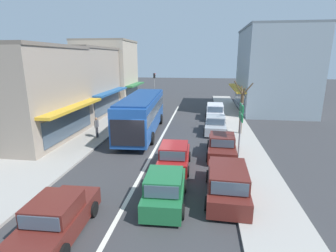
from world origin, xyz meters
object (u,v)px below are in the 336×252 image
hatchback_behind_bus_near (165,189)px  parked_sedan_kerb_third (215,125)px  parked_wagon_kerb_front (227,182)px  pedestrian_with_handbag_near (133,106)px  city_bus (142,112)px  parked_wagon_kerb_rear (215,111)px  hatchback_behind_bus_mid (174,157)px  sedan_adjacent_lane_lead (57,219)px  pedestrian_browsing_midblock (97,126)px  directional_road_sign (241,117)px  street_tree_right (241,110)px  parked_sedan_kerb_second (222,146)px  traffic_light_downstreet (154,83)px

hatchback_behind_bus_near → parked_sedan_kerb_third: hatchback_behind_bus_near is taller
hatchback_behind_bus_near → parked_wagon_kerb_front: size_ratio=0.82×
pedestrian_with_handbag_near → city_bus: bearing=-68.8°
parked_wagon_kerb_rear → parked_wagon_kerb_front: bearing=-90.2°
parked_wagon_kerb_rear → city_bus: bearing=-133.8°
city_bus → hatchback_behind_bus_mid: 7.97m
sedan_adjacent_lane_lead → parked_sedan_kerb_third: same height
pedestrian_browsing_midblock → pedestrian_with_handbag_near: bearing=86.1°
hatchback_behind_bus_mid → pedestrian_browsing_midblock: pedestrian_browsing_midblock is taller
parked_sedan_kerb_third → pedestrian_with_handbag_near: 10.42m
city_bus → directional_road_sign: size_ratio=3.05×
pedestrian_browsing_midblock → parked_sedan_kerb_third: bearing=19.1°
parked_sedan_kerb_third → pedestrian_browsing_midblock: 9.97m
parked_wagon_kerb_rear → street_tree_right: street_tree_right is taller
parked_sedan_kerb_second → traffic_light_downstreet: (-8.34, 20.50, 2.19)m
parked_wagon_kerb_front → pedestrian_browsing_midblock: 12.33m
hatchback_behind_bus_mid → pedestrian_with_handbag_near: bearing=114.2°
hatchback_behind_bus_mid → sedan_adjacent_lane_lead: hatchback_behind_bus_mid is taller
hatchback_behind_bus_mid → hatchback_behind_bus_near: bearing=-89.6°
hatchback_behind_bus_near → sedan_adjacent_lane_lead: bearing=-143.8°
sedan_adjacent_lane_lead → pedestrian_with_handbag_near: bearing=97.3°
city_bus → sedan_adjacent_lane_lead: (0.02, -13.55, -1.22)m
parked_sedan_kerb_third → directional_road_sign: (1.25, -6.00, 2.04)m
hatchback_behind_bus_near → pedestrian_with_handbag_near: size_ratio=2.30×
parked_wagon_kerb_rear → parked_sedan_kerb_third: bearing=-91.6°
city_bus → parked_sedan_kerb_second: 7.98m
city_bus → pedestrian_with_handbag_near: size_ratio=6.73×
parked_wagon_kerb_front → pedestrian_with_handbag_near: pedestrian_with_handbag_near is taller
hatchback_behind_bus_mid → pedestrian_with_handbag_near: size_ratio=2.29×
parked_wagon_kerb_rear → street_tree_right: (1.89, -5.96, 1.35)m
parked_wagon_kerb_rear → pedestrian_with_handbag_near: 8.97m
traffic_light_downstreet → pedestrian_browsing_midblock: traffic_light_downstreet is taller
street_tree_right → pedestrian_with_handbag_near: (-10.86, 5.93, -1.03)m
parked_wagon_kerb_front → directional_road_sign: size_ratio=1.27×
city_bus → directional_road_sign: 8.98m
parked_sedan_kerb_third → directional_road_sign: bearing=-78.3°
parked_sedan_kerb_third → street_tree_right: size_ratio=0.94×
hatchback_behind_bus_mid → parked_sedan_kerb_second: bearing=40.7°
city_bus → traffic_light_downstreet: bearing=96.9°
sedan_adjacent_lane_lead → parked_sedan_kerb_third: 15.92m
city_bus → parked_wagon_kerb_front: bearing=-57.6°
city_bus → hatchback_behind_bus_near: bearing=-71.9°
parked_sedan_kerb_third → parked_wagon_kerb_rear: parked_wagon_kerb_rear is taller
hatchback_behind_bus_mid → traffic_light_downstreet: traffic_light_downstreet is taller
sedan_adjacent_lane_lead → parked_sedan_kerb_third: bearing=67.0°
parked_wagon_kerb_front → parked_wagon_kerb_rear: bearing=89.8°
directional_road_sign → street_tree_right: 5.69m
hatchback_behind_bus_near → pedestrian_with_handbag_near: 18.63m
hatchback_behind_bus_mid → street_tree_right: size_ratio=0.83×
city_bus → parked_sedan_kerb_second: city_bus is taller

